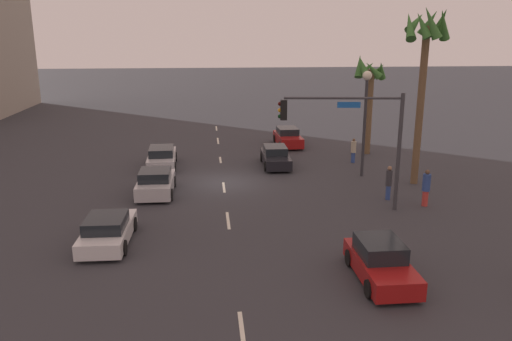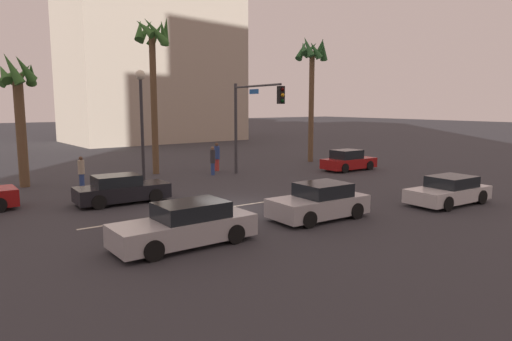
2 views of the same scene
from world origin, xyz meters
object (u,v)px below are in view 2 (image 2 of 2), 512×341
(car_0, at_px, (319,202))
(car_4, at_px, (348,161))
(pedestrian_0, at_px, (217,156))
(building_1, at_px, (153,70))
(car_3, at_px, (449,191))
(traffic_signal, at_px, (251,112))
(pedestrian_1, at_px, (81,171))
(palm_tree_1, at_px, (312,66))
(pedestrian_2, at_px, (213,160))
(palm_tree_0, at_px, (19,95))
(streetlamp, at_px, (141,105))
(car_5, at_px, (186,226))
(palm_tree_2, at_px, (153,53))
(car_2, at_px, (121,190))

(car_0, xyz_separation_m, car_4, (10.89, 8.91, -0.01))
(pedestrian_0, bearing_deg, building_1, 75.88)
(car_0, bearing_deg, pedestrian_0, 76.44)
(car_3, height_order, building_1, building_1)
(car_3, relative_size, traffic_signal, 0.70)
(pedestrian_1, bearing_deg, building_1, 60.55)
(car_0, xyz_separation_m, palm_tree_1, (12.04, 14.13, 6.76))
(car_4, xyz_separation_m, building_1, (-0.62, 32.49, 8.06))
(pedestrian_2, height_order, palm_tree_0, palm_tree_0)
(streetlamp, bearing_deg, car_5, -105.43)
(pedestrian_0, distance_m, palm_tree_1, 10.80)
(car_4, xyz_separation_m, pedestrian_1, (-16.76, 3.90, 0.24))
(traffic_signal, bearing_deg, streetlamp, 158.72)
(pedestrian_0, height_order, palm_tree_1, palm_tree_1)
(car_3, relative_size, pedestrian_2, 2.29)
(pedestrian_1, height_order, palm_tree_0, palm_tree_0)
(palm_tree_2, distance_m, building_1, 28.59)
(pedestrian_2, bearing_deg, building_1, 74.40)
(car_2, xyz_separation_m, pedestrian_0, (8.84, 6.52, 0.39))
(car_5, relative_size, traffic_signal, 0.78)
(car_3, height_order, palm_tree_0, palm_tree_0)
(pedestrian_0, bearing_deg, palm_tree_2, 164.80)
(pedestrian_1, bearing_deg, streetlamp, -7.18)
(traffic_signal, distance_m, building_1, 32.41)
(car_5, bearing_deg, palm_tree_2, 70.45)
(car_2, distance_m, car_3, 15.01)
(car_2, height_order, pedestrian_0, pedestrian_0)
(pedestrian_0, xyz_separation_m, pedestrian_1, (-9.22, -1.09, -0.12))
(pedestrian_2, bearing_deg, car_0, -99.92)
(car_4, relative_size, building_1, 0.19)
(car_2, distance_m, streetlamp, 7.01)
(car_5, height_order, traffic_signal, traffic_signal)
(car_4, height_order, building_1, building_1)
(palm_tree_1, bearing_deg, car_3, -108.97)
(car_2, distance_m, palm_tree_2, 11.49)
(pedestrian_2, xyz_separation_m, palm_tree_2, (-2.73, 2.59, 6.73))
(car_3, height_order, pedestrian_1, pedestrian_1)
(pedestrian_1, bearing_deg, palm_tree_0, 146.57)
(palm_tree_0, height_order, palm_tree_1, palm_tree_1)
(traffic_signal, relative_size, palm_tree_1, 0.62)
(car_5, distance_m, pedestrian_1, 12.96)
(pedestrian_0, distance_m, pedestrian_1, 9.29)
(car_5, xyz_separation_m, pedestrian_2, (8.09, 12.52, 0.33))
(palm_tree_2, bearing_deg, pedestrian_2, -43.49)
(car_4, bearing_deg, car_0, -140.71)
(car_2, height_order, building_1, building_1)
(car_3, distance_m, pedestrian_0, 15.63)
(car_3, bearing_deg, palm_tree_0, 133.69)
(car_0, relative_size, palm_tree_0, 0.55)
(pedestrian_1, xyz_separation_m, palm_tree_1, (17.91, 1.32, 6.53))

